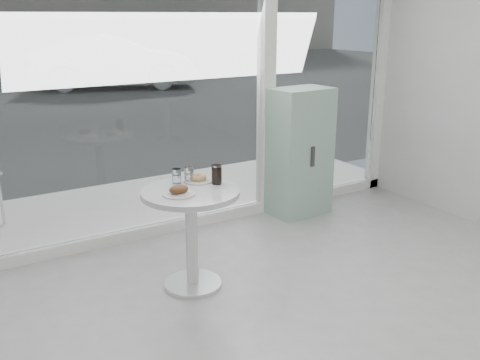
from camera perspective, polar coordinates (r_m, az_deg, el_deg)
storefront at (r=4.94m, az=-5.32°, el=13.99°), size 5.00×0.14×3.00m
main_table at (r=3.96m, az=-5.24°, el=-4.08°), size 0.72×0.72×0.77m
patio_deck at (r=5.96m, az=-8.93°, el=-2.17°), size 5.60×1.60×0.05m
mint_cabinet at (r=5.46m, az=6.39°, el=2.97°), size 0.62×0.44×1.30m
car_silver at (r=15.58m, az=-13.26°, el=12.14°), size 4.64×2.87×1.44m
plate_fritter at (r=3.78m, az=-6.50°, el=-1.18°), size 0.23×0.23×0.07m
plate_donut at (r=4.07m, az=-4.49°, el=0.13°), size 0.22×0.22×0.05m
water_tumbler_a at (r=4.04m, az=-6.78°, el=0.35°), size 0.07×0.07×0.11m
water_tumbler_b at (r=4.06m, az=-5.45°, el=0.49°), size 0.07×0.07×0.12m
cola_glass at (r=3.99m, az=-2.50°, el=0.56°), size 0.08×0.08×0.15m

